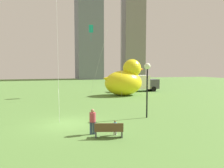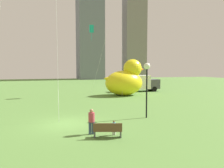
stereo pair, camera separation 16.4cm
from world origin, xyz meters
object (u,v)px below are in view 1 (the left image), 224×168
(kite_teal, at_px, (91,29))
(box_truck, at_px, (139,83))
(lamppost, at_px, (147,74))
(giant_inflatable_duck, at_px, (125,80))
(person_adult, at_px, (93,120))
(person_child, at_px, (115,127))
(park_bench, at_px, (109,130))

(kite_teal, bearing_deg, box_truck, 19.39)
(box_truck, bearing_deg, lamppost, -112.29)
(giant_inflatable_duck, distance_m, lamppost, 14.73)
(lamppost, bearing_deg, person_adult, -149.50)
(kite_teal, bearing_deg, lamppost, -84.32)
(person_adult, relative_size, box_truck, 0.24)
(box_truck, distance_m, kite_teal, 12.90)
(person_child, height_order, lamppost, lamppost)
(person_adult, height_order, kite_teal, kite_teal)
(giant_inflatable_duck, bearing_deg, person_child, -112.08)
(giant_inflatable_duck, xyz_separation_m, box_truck, (4.34, 4.47, -0.88))
(park_bench, distance_m, kite_teal, 21.86)
(park_bench, distance_m, giant_inflatable_duck, 19.98)
(person_child, distance_m, box_truck, 25.24)
(park_bench, height_order, person_adult, person_adult)
(park_bench, xyz_separation_m, person_child, (0.51, 0.38, 0.02))
(box_truck, relative_size, kite_teal, 0.62)
(box_truck, bearing_deg, person_adult, -120.58)
(person_child, distance_m, kite_teal, 21.44)
(box_truck, bearing_deg, person_child, -117.41)
(person_adult, bearing_deg, park_bench, -50.87)
(person_adult, relative_size, lamppost, 0.35)
(kite_teal, bearing_deg, person_adult, -101.16)
(park_bench, distance_m, person_adult, 1.29)
(park_bench, relative_size, giant_inflatable_duck, 0.27)
(kite_teal, bearing_deg, person_child, -97.10)
(lamppost, distance_m, kite_teal, 16.79)
(giant_inflatable_duck, height_order, kite_teal, kite_teal)
(lamppost, distance_m, box_truck, 20.38)
(lamppost, bearing_deg, giant_inflatable_duck, 76.82)
(person_adult, bearing_deg, box_truck, 59.42)
(park_bench, bearing_deg, kite_teal, 81.58)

